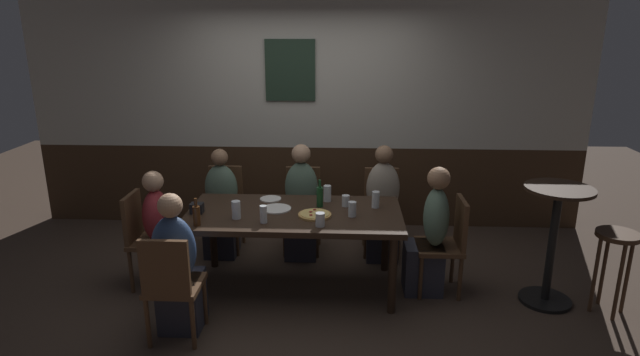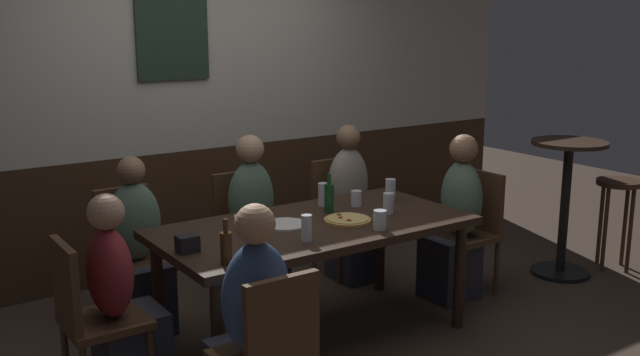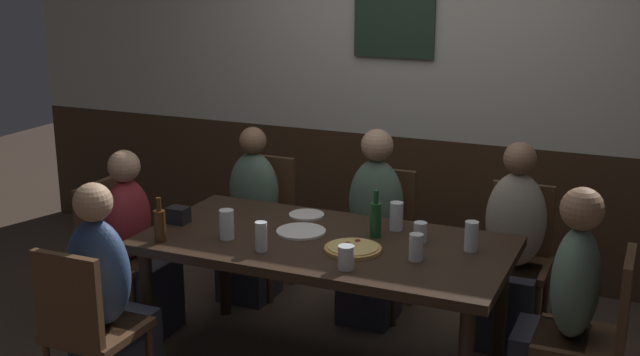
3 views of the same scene
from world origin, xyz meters
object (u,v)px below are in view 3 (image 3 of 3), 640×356
Objects in this scene: person_head_west at (137,257)px; beer_bottle_green at (376,219)px; chair_right_far at (517,251)px; beer_glass_tall at (227,225)px; tumbler_short at (471,238)px; chair_left_near at (86,324)px; pizza at (353,249)px; pint_glass_stout at (416,249)px; beer_bottle_brown at (160,225)px; condiment_caddy at (178,215)px; pint_glass_amber at (346,259)px; person_mid_far at (373,240)px; dining_table at (325,253)px; plate_white_small at (307,215)px; person_left_near at (108,313)px; plate_white_large at (301,231)px; person_head_east at (561,325)px; tumbler_water at (420,233)px; person_left_far at (251,227)px; chair_head_west at (114,247)px; person_right_far at (512,261)px; highball_clear at (396,217)px; chair_left_far at (263,215)px; chair_head_east at (598,331)px; pint_glass_pale at (261,238)px.

person_head_west reaches higher than beer_bottle_green.
beer_glass_tall reaches higher than chair_right_far.
beer_bottle_green reaches higher than tumbler_short.
chair_right_far is (1.67, 1.78, 0.00)m from chair_left_near.
chair_left_near is 3.06× the size of pizza.
beer_glass_tall is 1.17× the size of pint_glass_stout.
condiment_caddy is (-0.08, 0.29, -0.05)m from beer_bottle_brown.
person_mid_far is at bearing 103.13° from pint_glass_amber.
chair_right_far is (0.84, 0.89, -0.17)m from dining_table.
pint_glass_stout reaches higher than condiment_caddy.
person_mid_far is 0.54m from plate_white_small.
plate_white_large is (0.67, 0.79, 0.26)m from person_left_near.
person_head_east is (2.04, 0.73, 0.01)m from person_left_near.
chair_left_near is (-0.84, -0.89, -0.17)m from dining_table.
chair_left_near is 7.66× the size of pint_glass_amber.
plate_white_large is at bearing -169.28° from tumbler_water.
beer_glass_tall is at bearing -68.57° from person_left_far.
tumbler_short is 1.25m from beer_glass_tall.
person_head_east is (2.04, 0.89, -0.00)m from chair_left_near.
person_right_far is at bearing 18.36° from chair_head_west.
tumbler_short is 0.64× the size of beer_bottle_brown.
person_left_near is 7.57× the size of highball_clear.
person_head_west reaches higher than chair_left_far.
chair_head_east is 0.79× the size of person_left_far.
beer_glass_tall reaches higher than chair_left_near.
person_right_far is 10.21× the size of pint_glass_amber.
chair_right_far is 7.66× the size of pint_glass_amber.
person_mid_far is at bearing 62.75° from chair_left_near.
dining_table is 1.62× the size of person_right_far.
chair_right_far is 1.61m from pint_glass_pale.
beer_bottle_brown is (-1.23, -0.53, 0.04)m from tumbler_water.
person_right_far reaches higher than condiment_caddy.
dining_table is 7.50× the size of beer_bottle_green.
pint_glass_stout is (1.35, 0.81, 0.30)m from chair_left_near.
person_head_west is (-0.37, 0.73, -0.02)m from person_left_near.
person_head_west is 1.48m from beer_bottle_green.
tumbler_short reaches higher than chair_left_far.
person_left_near is 10.48× the size of condiment_caddy.
condiment_caddy is at bearing 178.88° from pizza.
beer_bottle_green is (1.06, -0.58, 0.37)m from person_left_far.
person_head_west reaches higher than pint_glass_stout.
tumbler_short reaches higher than condiment_caddy.
pint_glass_pale is (-0.42, -0.18, 0.06)m from pizza.
condiment_caddy is at bearing -91.11° from person_left_far.
person_mid_far reaches higher than beer_glass_tall.
highball_clear reaches higher than tumbler_water.
person_head_east reaches higher than chair_head_west.
beer_glass_tall is (0.72, -0.18, 0.35)m from person_head_west.
person_left_far reaches higher than beer_bottle_green.
chair_head_east is 2.32m from person_left_near.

